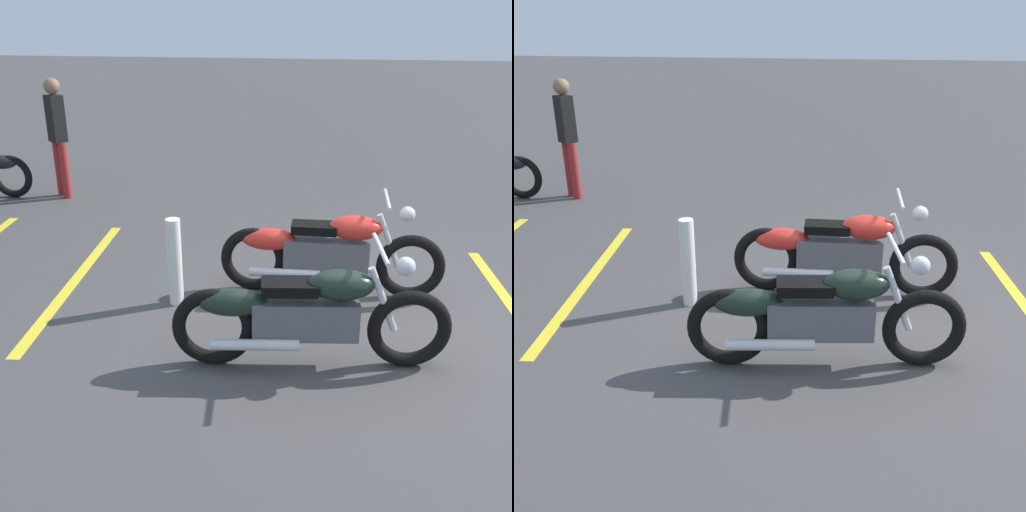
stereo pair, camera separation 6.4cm
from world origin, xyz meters
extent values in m
plane|color=#474444|center=(0.00, 0.00, 0.00)|extent=(60.00, 60.00, 0.00)
torus|color=black|center=(-0.39, -0.68, 0.34)|extent=(0.67, 0.12, 0.67)
torus|color=black|center=(1.17, -0.66, 0.34)|extent=(0.67, 0.12, 0.67)
cube|color=#59595E|center=(0.44, -0.67, 0.42)|extent=(0.84, 0.23, 0.32)
ellipsoid|color=red|center=(0.17, -0.67, 0.72)|extent=(0.52, 0.29, 0.24)
ellipsoid|color=red|center=(1.01, -0.66, 0.56)|extent=(0.56, 0.25, 0.22)
cube|color=black|center=(0.57, -0.67, 0.70)|extent=(0.44, 0.25, 0.09)
cylinder|color=silver|center=(-0.16, -0.68, 0.60)|extent=(0.27, 0.06, 0.56)
cylinder|color=silver|center=(-0.11, -0.68, 1.02)|extent=(0.04, 0.62, 0.04)
sphere|color=silver|center=(-0.31, -0.68, 0.88)|extent=(0.15, 0.15, 0.15)
cylinder|color=silver|center=(0.83, -0.53, 0.26)|extent=(0.70, 0.10, 0.09)
torus|color=black|center=(-0.27, 0.58, 0.34)|extent=(0.68, 0.19, 0.67)
torus|color=black|center=(1.28, 0.77, 0.34)|extent=(0.68, 0.19, 0.67)
cube|color=#59595E|center=(0.55, 0.68, 0.42)|extent=(0.86, 0.32, 0.32)
ellipsoid|color=black|center=(0.29, 0.64, 0.72)|extent=(0.55, 0.34, 0.24)
ellipsoid|color=black|center=(1.12, 0.75, 0.56)|extent=(0.58, 0.31, 0.22)
cube|color=black|center=(0.68, 0.69, 0.70)|extent=(0.47, 0.29, 0.09)
cylinder|color=silver|center=(-0.04, 0.60, 0.60)|extent=(0.27, 0.09, 0.56)
cylinder|color=silver|center=(0.01, 0.61, 1.02)|extent=(0.11, 0.62, 0.04)
sphere|color=silver|center=(-0.19, 0.59, 0.88)|extent=(0.15, 0.15, 0.15)
cylinder|color=silver|center=(0.93, 0.86, 0.26)|extent=(0.71, 0.17, 0.09)
torus|color=black|center=(5.26, -3.34, 0.32)|extent=(0.65, 0.11, 0.65)
cylinder|color=maroon|center=(4.58, -3.54, 0.42)|extent=(0.12, 0.12, 0.85)
cylinder|color=maroon|center=(4.44, -3.43, 0.42)|extent=(0.12, 0.12, 0.85)
cube|color=black|center=(4.51, -3.49, 1.19)|extent=(0.31, 0.31, 0.67)
sphere|color=#8C664C|center=(4.51, -3.49, 1.65)|extent=(0.23, 0.23, 0.23)
cylinder|color=white|center=(1.87, -0.24, 0.44)|extent=(0.14, 0.14, 0.87)
cube|color=yellow|center=(3.09, -0.63, 0.00)|extent=(0.40, 3.20, 0.01)
camera|label=1|loc=(0.35, 4.88, 2.71)|focal=42.09mm
camera|label=2|loc=(0.41, 4.89, 2.71)|focal=42.09mm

